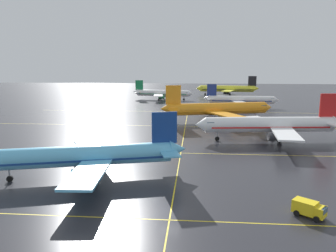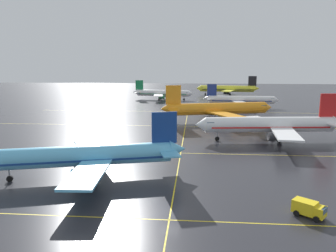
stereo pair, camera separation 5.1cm
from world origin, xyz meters
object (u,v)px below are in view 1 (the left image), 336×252
airliner_third_row (217,109)px  service_truck_red_van (309,208)px  airliner_distant_taxiway (228,89)px  airliner_front_gate (87,156)px  airliner_far_right_stand (162,93)px  airliner_second_row (271,125)px  airliner_far_left_stand (240,100)px

airliner_third_row → service_truck_red_van: 74.77m
airliner_third_row → airliner_distant_taxiway: size_ratio=1.02×
airliner_front_gate → airliner_far_right_stand: 130.03m
airliner_front_gate → airliner_far_right_stand: size_ratio=1.04×
airliner_second_row → service_truck_red_van: size_ratio=9.18×
airliner_front_gate → service_truck_red_van: airliner_front_gate is taller
airliner_second_row → airliner_far_right_stand: airliner_second_row is taller
airliner_front_gate → airliner_third_row: bearing=66.4°
airliner_third_row → airliner_distant_taxiway: 98.89m
airliner_second_row → airliner_third_row: bearing=113.2°
airliner_second_row → airliner_third_row: 31.50m
service_truck_red_van → airliner_front_gate: bearing=159.4°
airliner_far_left_stand → airliner_far_right_stand: bearing=141.9°
airliner_far_left_stand → airliner_distant_taxiway: size_ratio=0.87×
airliner_far_left_stand → service_truck_red_van: 112.26m
service_truck_red_van → airliner_second_row: bearing=84.1°
airliner_far_right_stand → service_truck_red_van: (34.07, -143.01, -2.52)m
airliner_second_row → airliner_far_left_stand: airliner_second_row is taller
airliner_second_row → service_truck_red_van: 45.69m
airliner_front_gate → airliner_distant_taxiway: 164.22m
airliner_third_row → airliner_far_left_stand: 40.01m
airliner_third_row → airliner_far_left_stand: size_ratio=1.18×
airliner_far_left_stand → airliner_far_right_stand: (-39.43, 30.90, 0.02)m
airliner_far_left_stand → airliner_third_row: bearing=-109.0°
airliner_second_row → airliner_far_left_stand: (0.65, 66.76, -0.57)m
airliner_distant_taxiway → service_truck_red_van: 172.46m
airliner_far_right_stand → airliner_second_row: bearing=-68.3°
airliner_front_gate → airliner_distant_taxiway: size_ratio=0.91×
airliner_far_left_stand → airliner_front_gate: bearing=-111.9°
airliner_third_row → airliner_front_gate: bearing=-113.6°
airliner_third_row → airliner_distant_taxiway: bearing=82.6°
airliner_front_gate → airliner_far_left_stand: (39.84, 99.13, -0.24)m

